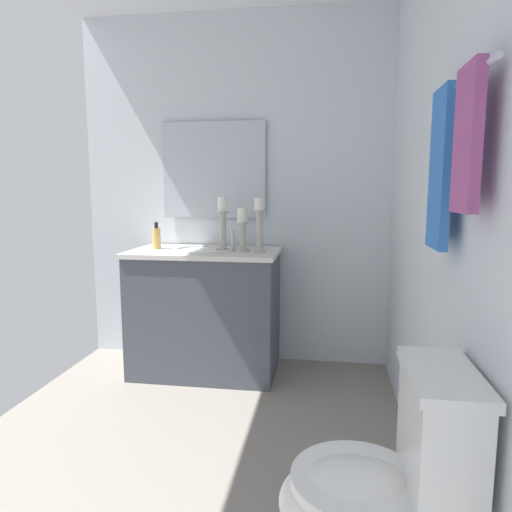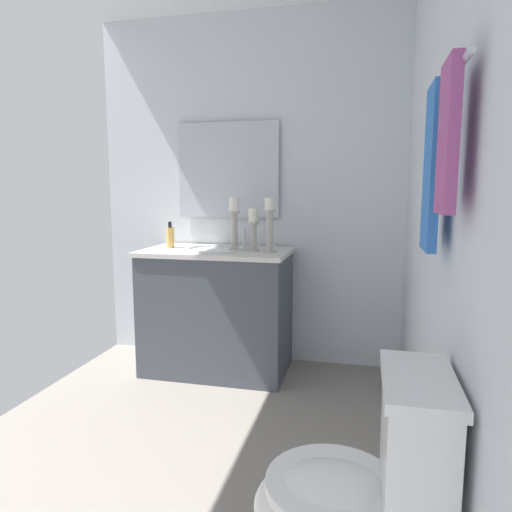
{
  "view_description": "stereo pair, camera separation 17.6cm",
  "coord_description": "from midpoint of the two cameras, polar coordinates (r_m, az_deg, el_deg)",
  "views": [
    {
      "loc": [
        1.87,
        0.65,
        1.24
      ],
      "look_at": [
        -0.25,
        0.33,
        0.93
      ],
      "focal_mm": 32.47,
      "sensor_mm": 36.0,
      "label": 1
    },
    {
      "loc": [
        1.83,
        0.82,
        1.24
      ],
      "look_at": [
        -0.25,
        0.33,
        0.93
      ],
      "focal_mm": 32.47,
      "sensor_mm": 36.0,
      "label": 2
    }
  ],
  "objects": [
    {
      "name": "floor",
      "position": [
        2.35,
        -12.07,
        -24.11
      ],
      "size": [
        2.84,
        2.21,
        0.02
      ],
      "primitive_type": "cube",
      "color": "gray",
      "rests_on": "ground"
    },
    {
      "name": "wall_back",
      "position": [
        1.88,
        20.11,
        7.27
      ],
      "size": [
        2.84,
        0.04,
        2.45
      ],
      "primitive_type": "cube",
      "color": "silver",
      "rests_on": "ground"
    },
    {
      "name": "wall_left",
      "position": [
        3.35,
        -4.02,
        7.93
      ],
      "size": [
        0.04,
        2.21,
        2.45
      ],
      "primitive_type": "cube",
      "color": "silver",
      "rests_on": "ground"
    },
    {
      "name": "vanity_cabinet",
      "position": [
        3.18,
        -7.82,
        -6.78
      ],
      "size": [
        0.58,
        0.99,
        0.84
      ],
      "color": "#474C56",
      "rests_on": "ground"
    },
    {
      "name": "sink_basin",
      "position": [
        3.11,
        -7.94,
        0.02
      ],
      "size": [
        0.4,
        0.4,
        0.24
      ],
      "color": "white",
      "rests_on": "vanity_cabinet"
    },
    {
      "name": "mirror",
      "position": [
        3.35,
        -6.76,
        10.47
      ],
      "size": [
        0.02,
        0.74,
        0.67
      ],
      "primitive_type": "cube",
      "color": "silver"
    },
    {
      "name": "candle_holder_tall",
      "position": [
        2.94,
        -1.29,
        4.02
      ],
      "size": [
        0.09,
        0.09,
        0.35
      ],
      "color": "#B7B2A5",
      "rests_on": "vanity_cabinet"
    },
    {
      "name": "candle_holder_short",
      "position": [
        3.01,
        -3.37,
        3.4
      ],
      "size": [
        0.09,
        0.09,
        0.28
      ],
      "color": "#B7B2A5",
      "rests_on": "vanity_cabinet"
    },
    {
      "name": "candle_holder_mid",
      "position": [
        3.07,
        -5.77,
        4.2
      ],
      "size": [
        0.09,
        0.09,
        0.35
      ],
      "color": "#B7B2A5",
      "rests_on": "vanity_cabinet"
    },
    {
      "name": "soap_bottle",
      "position": [
        3.23,
        -13.69,
        2.19
      ],
      "size": [
        0.06,
        0.06,
        0.18
      ],
      "color": "#E5B259",
      "rests_on": "vanity_cabinet"
    },
    {
      "name": "toilet",
      "position": [
        1.53,
        11.55,
        -26.83
      ],
      "size": [
        0.39,
        0.54,
        0.75
      ],
      "color": "white",
      "rests_on": "ground"
    },
    {
      "name": "towel_bar",
      "position": [
        1.56,
        21.09,
        19.29
      ],
      "size": [
        0.59,
        0.02,
        0.02
      ],
      "primitive_type": "cylinder",
      "rotation": [
        0.0,
        1.57,
        0.0
      ],
      "color": "silver"
    },
    {
      "name": "towel_near_vanity",
      "position": [
        1.67,
        18.95,
        10.05
      ],
      "size": [
        0.21,
        0.03,
        0.54
      ],
      "primitive_type": "cube",
      "color": "blue",
      "rests_on": "towel_bar"
    },
    {
      "name": "towel_center",
      "position": [
        1.39,
        21.27,
        13.23
      ],
      "size": [
        0.18,
        0.03,
        0.4
      ],
      "primitive_type": "cube",
      "color": "#A54C8C",
      "rests_on": "towel_bar"
    }
  ]
}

